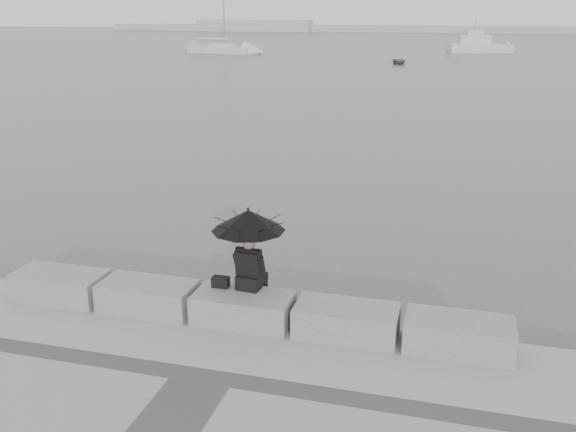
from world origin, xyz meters
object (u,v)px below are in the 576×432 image
(motor_cruiser, at_px, (480,45))
(dinghy, at_px, (399,61))
(seated_person, at_px, (248,230))
(sailboat_left, at_px, (221,49))

(motor_cruiser, height_order, dinghy, motor_cruiser)
(seated_person, height_order, sailboat_left, sailboat_left)
(sailboat_left, xyz_separation_m, dinghy, (23.74, -10.84, -0.25))
(sailboat_left, distance_m, dinghy, 26.09)
(sailboat_left, relative_size, motor_cruiser, 1.54)
(sailboat_left, distance_m, motor_cruiser, 33.62)
(seated_person, relative_size, motor_cruiser, 0.17)
(seated_person, distance_m, dinghy, 59.66)
(sailboat_left, height_order, motor_cruiser, sailboat_left)
(sailboat_left, bearing_deg, dinghy, -12.04)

